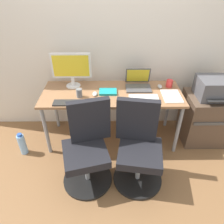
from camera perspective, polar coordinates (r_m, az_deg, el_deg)
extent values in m
plane|color=brown|center=(3.01, -0.01, -6.77)|extent=(5.28, 5.28, 0.00)
cube|color=silver|center=(2.73, -0.10, 20.09)|extent=(4.40, 0.04, 2.60)
cube|color=#996B47|center=(2.59, -0.01, 4.92)|extent=(1.70, 0.64, 0.03)
cylinder|color=gray|center=(2.69, -17.28, -4.90)|extent=(0.04, 0.04, 0.69)
cylinder|color=gray|center=(2.71, 17.29, -4.67)|extent=(0.04, 0.04, 0.69)
cylinder|color=gray|center=(3.11, -14.97, 1.41)|extent=(0.04, 0.04, 0.69)
cylinder|color=gray|center=(3.12, 14.79, 1.58)|extent=(0.04, 0.04, 0.69)
cylinder|color=black|center=(2.52, -6.49, -17.37)|extent=(0.54, 0.54, 0.03)
cylinder|color=gray|center=(2.38, -6.79, -14.63)|extent=(0.05, 0.05, 0.34)
cube|color=black|center=(2.22, -7.17, -11.02)|extent=(0.54, 0.54, 0.09)
cube|color=black|center=(2.16, -6.05, -2.32)|extent=(0.42, 0.17, 0.48)
cylinder|color=black|center=(2.52, 6.81, -17.25)|extent=(0.54, 0.54, 0.03)
cylinder|color=gray|center=(2.38, 7.12, -14.51)|extent=(0.05, 0.05, 0.34)
cube|color=black|center=(2.22, 7.52, -10.90)|extent=(0.50, 0.50, 0.09)
cube|color=black|center=(2.17, 6.75, -2.18)|extent=(0.43, 0.14, 0.48)
cube|color=brown|center=(3.06, 23.54, -1.48)|extent=(0.54, 0.49, 0.66)
cube|color=#4C4C4C|center=(2.83, 25.73, -2.89)|extent=(0.49, 0.01, 0.04)
cube|color=#515156|center=(2.84, 25.62, 5.84)|extent=(0.38, 0.34, 0.24)
cube|color=#262626|center=(2.71, 26.85, 2.65)|extent=(0.27, 0.06, 0.01)
cylinder|color=#8CBFF2|center=(2.92, -22.90, -8.01)|extent=(0.09, 0.09, 0.28)
cylinder|color=#2D59B2|center=(2.83, -23.60, -5.69)|extent=(0.06, 0.06, 0.03)
cylinder|color=silver|center=(2.78, -10.32, 7.00)|extent=(0.18, 0.18, 0.01)
cylinder|color=silver|center=(2.75, -10.45, 8.12)|extent=(0.04, 0.04, 0.11)
cube|color=silver|center=(2.67, -10.93, 12.15)|extent=(0.48, 0.03, 0.31)
cube|color=yellow|center=(2.65, -10.98, 12.00)|extent=(0.43, 0.00, 0.26)
cube|color=#4C4C51|center=(2.68, 7.09, 6.34)|extent=(0.31, 0.22, 0.02)
cube|color=#4C4C51|center=(2.75, 6.95, 9.70)|extent=(0.31, 0.06, 0.21)
cube|color=yellow|center=(2.75, 6.96, 9.67)|extent=(0.28, 0.04, 0.17)
cube|color=#2D2D2D|center=(2.42, -11.61, 2.44)|extent=(0.34, 0.12, 0.02)
cube|color=silver|center=(2.50, 8.48, 3.92)|extent=(0.34, 0.12, 0.02)
ellipsoid|color=silver|center=(2.54, -4.63, 4.89)|extent=(0.06, 0.10, 0.03)
ellipsoid|color=#B7B7B7|center=(2.76, 12.71, 6.73)|extent=(0.06, 0.10, 0.03)
cylinder|color=red|center=(2.79, 15.14, 7.39)|extent=(0.08, 0.08, 0.09)
cylinder|color=slate|center=(2.50, -8.79, 5.06)|extent=(0.07, 0.07, 0.10)
cube|color=black|center=(2.40, -2.23, 2.70)|extent=(0.07, 0.14, 0.01)
cube|color=teal|center=(2.58, -1.08, 5.42)|extent=(0.21, 0.15, 0.03)
cube|color=white|center=(2.60, 15.72, 4.12)|extent=(0.21, 0.30, 0.01)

